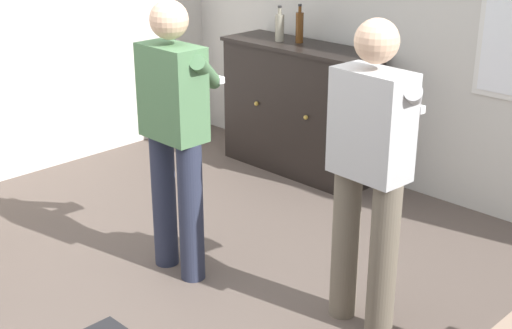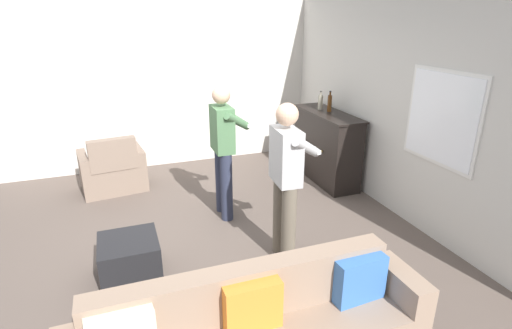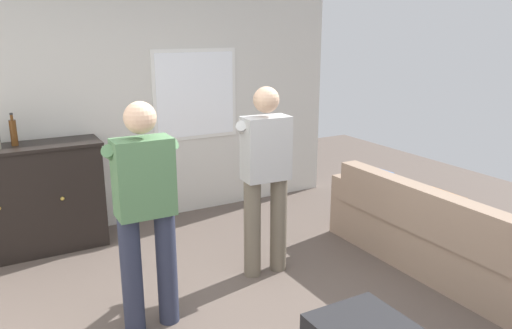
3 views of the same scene
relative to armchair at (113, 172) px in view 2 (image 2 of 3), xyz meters
The scene contains 10 objects.
ground 1.95m from the armchair, 25.55° to the left, with size 10.40×10.40×0.00m, color brown.
wall_back_with_window 4.07m from the armchair, 63.16° to the left, with size 5.20×0.15×2.80m.
wall_side_left 1.66m from the armchair, 137.77° to the left, with size 0.12×5.20×2.80m, color silver.
armchair is the anchor object (origin of this frame).
sideboard_cabinet 3.22m from the armchair, 77.50° to the left, with size 1.40×0.49×1.08m.
bottle_wine_green 3.27m from the armchair, 81.19° to the left, with size 0.07×0.07×0.29m.
bottle_liquor_amber 3.37m from the armchair, 78.68° to the left, with size 0.06×0.06×0.31m.
ottoman 2.26m from the armchair, ahead, with size 0.56×0.56×0.41m, color black.
person_standing_left 1.98m from the armchair, 45.42° to the left, with size 0.56×0.48×1.68m.
person_standing_right 3.04m from the armchair, 33.75° to the left, with size 0.56×0.49×1.68m.
Camera 2 is at (4.08, -0.73, 2.45)m, focal length 28.00 mm.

